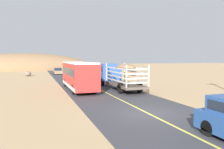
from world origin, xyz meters
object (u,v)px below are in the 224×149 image
at_px(livestock_truck, 115,73).
at_px(boulder_mid_field, 28,74).
at_px(bus, 79,75).
at_px(car_far, 58,71).

relative_size(livestock_truck, boulder_mid_field, 7.33).
bearing_deg(livestock_truck, boulder_mid_field, 116.43).
distance_m(livestock_truck, boulder_mid_field, 24.59).
xyz_separation_m(bus, car_far, (-0.01, 25.93, -1.05)).
relative_size(bus, boulder_mid_field, 7.56).
bearing_deg(livestock_truck, bus, -177.42).
bearing_deg(car_far, livestock_truck, -79.72).
bearing_deg(livestock_truck, car_far, 100.28).
bearing_deg(car_far, boulder_mid_field, -149.24).
xyz_separation_m(livestock_truck, car_far, (-4.66, 25.72, -1.10)).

